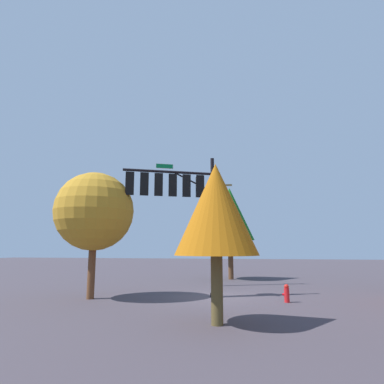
{
  "coord_description": "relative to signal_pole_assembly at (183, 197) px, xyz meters",
  "views": [
    {
      "loc": [
        -2.21,
        17.66,
        2.52
      ],
      "look_at": [
        1.17,
        -0.15,
        5.59
      ],
      "focal_mm": 30.83,
      "sensor_mm": 36.0,
      "label": 1
    }
  ],
  "objects": [
    {
      "name": "utility_pole",
      "position": [
        -1.34,
        -5.73,
        -1.31
      ],
      "size": [
        1.8,
        0.25,
        7.47
      ],
      "color": "brown",
      "rests_on": "ground_plane"
    },
    {
      "name": "tree_far",
      "position": [
        -1.71,
        -10.48,
        0.09
      ],
      "size": [
        3.94,
        3.94,
        7.51
      ],
      "color": "brown",
      "rests_on": "ground_plane"
    },
    {
      "name": "fire_hydrant",
      "position": [
        -5.1,
        0.49,
        -4.79
      ],
      "size": [
        0.33,
        0.24,
        0.83
      ],
      "color": "red",
      "rests_on": "ground_plane"
    },
    {
      "name": "tree_mid",
      "position": [
        4.47,
        1.22,
        -0.82
      ],
      "size": [
        4.07,
        4.07,
        6.43
      ],
      "color": "brown",
      "rests_on": "ground_plane"
    },
    {
      "name": "tree_near",
      "position": [
        -2.41,
        5.66,
        -1.36
      ],
      "size": [
        2.9,
        2.9,
        5.49
      ],
      "color": "brown",
      "rests_on": "ground_plane"
    },
    {
      "name": "ground_plane",
      "position": [
        -1.51,
        -0.6,
        -5.2
      ],
      "size": [
        120.0,
        120.0,
        0.0
      ],
      "primitive_type": "plane",
      "color": "#423A42"
    },
    {
      "name": "signal_pole_assembly",
      "position": [
        0.0,
        0.0,
        0.0
      ],
      "size": [
        5.14,
        2.76,
        7.43
      ],
      "color": "black",
      "rests_on": "ground_plane"
    }
  ]
}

